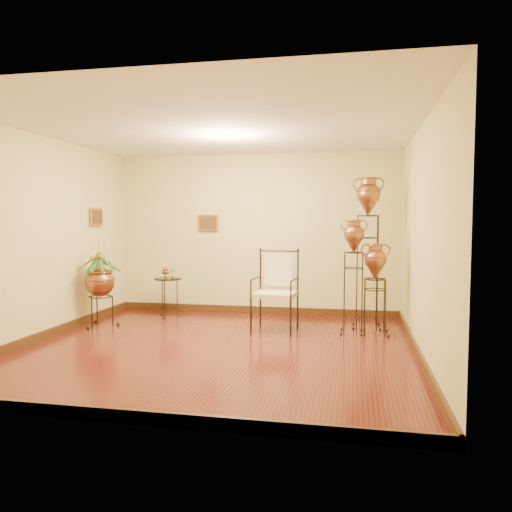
% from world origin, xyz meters
% --- Properties ---
extents(ground, '(5.00, 5.00, 0.00)m').
position_xyz_m(ground, '(0.00, 0.00, 0.00)').
color(ground, '#571C14').
rests_on(ground, ground).
extents(room_shell, '(5.02, 5.02, 2.81)m').
position_xyz_m(room_shell, '(-0.01, 0.01, 1.73)').
color(room_shell, beige).
rests_on(room_shell, ground).
extents(amphora_tall, '(0.58, 0.58, 2.31)m').
position_xyz_m(amphora_tall, '(1.91, 1.64, 1.18)').
color(amphora_tall, black).
rests_on(amphora_tall, ground).
extents(amphora_mid, '(0.49, 0.49, 1.67)m').
position_xyz_m(amphora_mid, '(1.71, 1.20, 0.85)').
color(amphora_mid, black).
rests_on(amphora_mid, ground).
extents(amphora_short, '(0.54, 0.54, 1.33)m').
position_xyz_m(amphora_short, '(2.02, 1.21, 0.66)').
color(amphora_short, black).
rests_on(amphora_short, ground).
extents(planter_urn, '(0.86, 0.86, 1.33)m').
position_xyz_m(planter_urn, '(-2.15, 0.95, 0.75)').
color(planter_urn, black).
rests_on(planter_urn, ground).
extents(armchair, '(0.72, 0.68, 1.20)m').
position_xyz_m(armchair, '(0.58, 1.08, 0.60)').
color(armchair, black).
rests_on(armchair, ground).
extents(side_table, '(0.49, 0.49, 0.84)m').
position_xyz_m(side_table, '(-1.39, 1.87, 0.35)').
color(side_table, black).
rests_on(side_table, ground).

